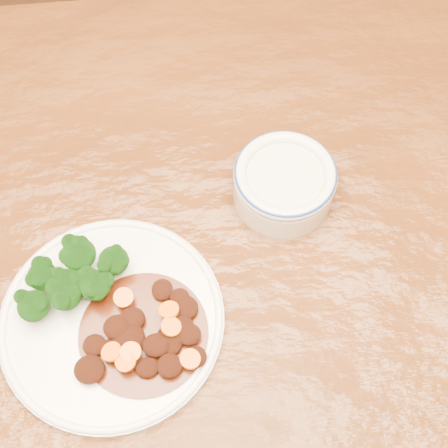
{
  "coord_description": "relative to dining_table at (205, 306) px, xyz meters",
  "views": [
    {
      "loc": [
        0.0,
        -0.27,
        1.39
      ],
      "look_at": [
        0.03,
        0.06,
        0.77
      ],
      "focal_mm": 50.0,
      "sensor_mm": 36.0,
      "label": 1
    }
  ],
  "objects": [
    {
      "name": "dining_table",
      "position": [
        0.0,
        0.0,
        0.0
      ],
      "size": [
        1.52,
        0.93,
        0.75
      ],
      "rotation": [
        0.0,
        0.0,
        0.02
      ],
      "color": "#552A0F",
      "rests_on": "ground"
    },
    {
      "name": "ground",
      "position": [
        0.0,
        0.0,
        -0.67
      ],
      "size": [
        4.0,
        4.0,
        0.0
      ],
      "primitive_type": "plane",
      "color": "#492112",
      "rests_on": "ground"
    },
    {
      "name": "mince_stew",
      "position": [
        -0.06,
        -0.06,
        0.1
      ],
      "size": [
        0.14,
        0.14,
        0.03
      ],
      "color": "#451407",
      "rests_on": "dinner_plate"
    },
    {
      "name": "broccoli_florets",
      "position": [
        -0.14,
        -0.0,
        0.11
      ],
      "size": [
        0.11,
        0.09,
        0.04
      ],
      "color": "#5A8C48",
      "rests_on": "dinner_plate"
    },
    {
      "name": "dip_bowl",
      "position": [
        0.1,
        0.1,
        0.11
      ],
      "size": [
        0.12,
        0.12,
        0.05
      ],
      "rotation": [
        0.0,
        0.0,
        -0.43
      ],
      "color": "silver",
      "rests_on": "dining_table"
    },
    {
      "name": "dinner_plate",
      "position": [
        -0.1,
        -0.04,
        0.09
      ],
      "size": [
        0.24,
        0.24,
        0.01
      ],
      "rotation": [
        0.0,
        0.0,
        0.06
      ],
      "color": "white",
      "rests_on": "dining_table"
    }
  ]
}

